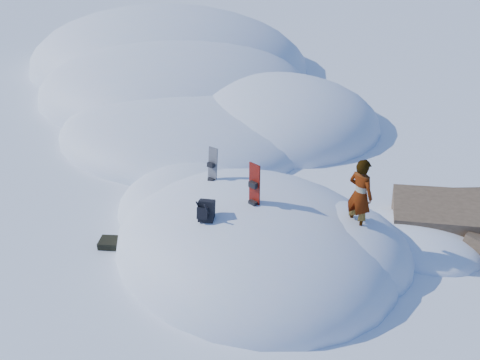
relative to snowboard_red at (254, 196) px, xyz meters
The scene contains 9 objects.
ground 1.70m from the snowboard_red, 123.57° to the left, with size 120.00×120.00×0.00m, color white.
snow_mound 1.78m from the snowboard_red, 124.63° to the left, with size 8.00×6.00×3.00m.
snow_ridge 14.75m from the snowboard_red, 136.38° to the left, with size 21.50×18.50×6.40m.
rock_outcrop 5.10m from the snowboard_red, 42.71° to the left, with size 4.68×4.41×1.68m.
snowboard_red is the anchor object (origin of this frame).
snowboard_dark 1.65m from the snowboard_red, 160.23° to the left, with size 0.27×0.20×1.39m.
backpack 1.13m from the snowboard_red, 123.49° to the right, with size 0.43×0.48×0.55m.
gear_pile 3.74m from the snowboard_red, 154.28° to the right, with size 0.83×0.67×0.22m.
person 2.27m from the snowboard_red, 26.15° to the left, with size 0.60×0.40×1.66m, color slate.
Camera 1 is at (4.74, -7.86, 6.84)m, focal length 35.00 mm.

